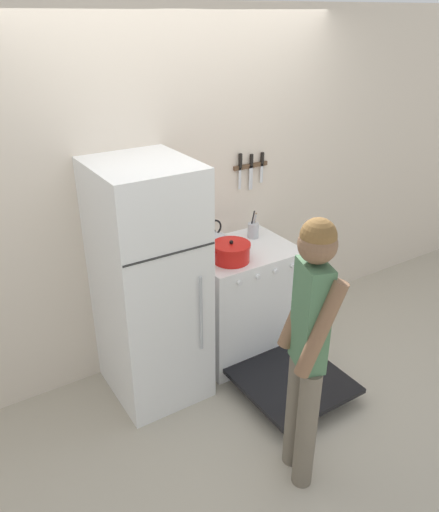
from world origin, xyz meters
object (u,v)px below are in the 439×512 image
Objects in this scene: tea_kettle at (214,239)px; person at (308,343)px; stove_range at (243,303)px; dutch_oven_pot at (231,252)px; utensil_jar at (253,230)px; refrigerator at (149,285)px.

person is at bearing -100.54° from tea_kettle.
dutch_oven_pot is (-0.18, -0.08, 0.52)m from stove_range.
refrigerator is at bearing -170.34° from utensil_jar.
refrigerator reaches higher than utensil_jar.
person reaches higher than stove_range.
tea_kettle is at bearing -178.97° from utensil_jar.
dutch_oven_pot is 1.42× the size of utensil_jar.
person is at bearing -109.42° from stove_range.
person is at bearing -72.27° from refrigerator.
refrigerator is 1.22m from person.
tea_kettle is at bearing 135.29° from stove_range.
utensil_jar is 0.14× the size of person.
refrigerator is 7.58× the size of utensil_jar.
tea_kettle is 1.03× the size of utensil_jar.
stove_range is 0.57m from utensil_jar.
person is (-0.23, -1.07, -0.03)m from dutch_oven_pot.
person is (-0.41, -1.15, 0.49)m from stove_range.
utensil_jar is at bearing -5.68° from person.
tea_kettle is at bearing 8.30° from person.
person is (-0.60, -1.32, -0.03)m from utensil_jar.
tea_kettle is 1.34m from person.
refrigerator reaches higher than person.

